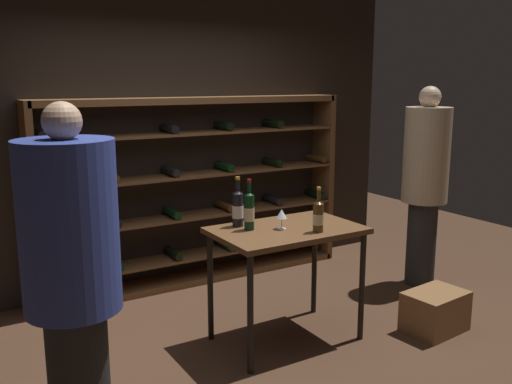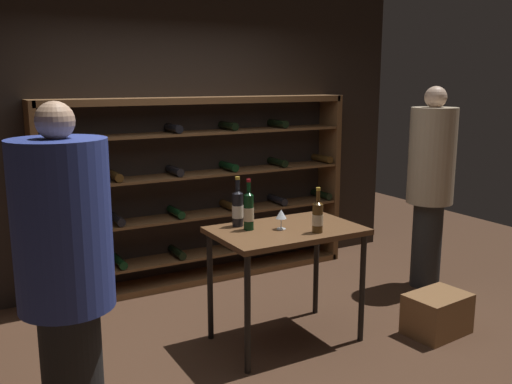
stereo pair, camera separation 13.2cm
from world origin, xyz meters
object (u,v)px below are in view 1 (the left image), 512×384
object	(u,v)px
tasting_table	(287,241)
person_guest_khaki	(425,177)
wine_crate	(435,311)
wine_bottle_green_slim	(249,211)
wine_glass_stemmed_right	(282,215)
wine_rack	(198,193)
person_guest_plum_blouse	(72,268)
wine_bottle_black_capsule	(318,216)
wine_bottle_amber_reserve	(238,208)

from	to	relation	value
tasting_table	person_guest_khaki	world-z (taller)	person_guest_khaki
wine_crate	wine_bottle_green_slim	distance (m)	1.71
person_guest_khaki	wine_crate	distance (m)	1.39
wine_glass_stemmed_right	wine_rack	bearing A→B (deg)	88.06
person_guest_plum_blouse	wine_bottle_black_capsule	world-z (taller)	person_guest_plum_blouse
person_guest_plum_blouse	wine_crate	world-z (taller)	person_guest_plum_blouse
person_guest_khaki	wine_bottle_amber_reserve	distance (m)	2.07
person_guest_khaki	wine_bottle_black_capsule	distance (m)	1.73
wine_crate	wine_bottle_amber_reserve	world-z (taller)	wine_bottle_amber_reserve
wine_rack	wine_bottle_black_capsule	distance (m)	1.73
wine_bottle_amber_reserve	wine_bottle_green_slim	bearing A→B (deg)	-80.46
tasting_table	wine_glass_stemmed_right	distance (m)	0.21
person_guest_khaki	wine_bottle_amber_reserve	xyz separation A→B (m)	(-2.07, -0.08, -0.03)
tasting_table	wine_crate	distance (m)	1.35
wine_bottle_amber_reserve	wine_bottle_green_slim	xyz separation A→B (m)	(0.02, -0.13, 0.00)
person_guest_plum_blouse	person_guest_khaki	world-z (taller)	person_guest_khaki
wine_bottle_amber_reserve	wine_crate	bearing A→B (deg)	-27.75
person_guest_plum_blouse	wine_bottle_green_slim	distance (m)	1.53
tasting_table	wine_bottle_amber_reserve	xyz separation A→B (m)	(-0.28, 0.23, 0.24)
tasting_table	person_guest_plum_blouse	distance (m)	1.76
wine_bottle_green_slim	person_guest_plum_blouse	bearing A→B (deg)	-156.43
person_guest_khaki	wine_crate	xyz separation A→B (m)	(-0.70, -0.80, -0.89)
wine_glass_stemmed_right	person_guest_khaki	bearing A→B (deg)	9.73
tasting_table	wine_bottle_amber_reserve	world-z (taller)	wine_bottle_amber_reserve
wine_bottle_black_capsule	wine_bottle_green_slim	xyz separation A→B (m)	(-0.39, 0.31, 0.02)
person_guest_plum_blouse	wine_crate	size ratio (longest dim) A/B	3.86
wine_rack	wine_bottle_amber_reserve	xyz separation A→B (m)	(-0.29, -1.29, 0.14)
wine_bottle_amber_reserve	wine_glass_stemmed_right	bearing A→B (deg)	-45.13
person_guest_plum_blouse	wine_glass_stemmed_right	size ratio (longest dim) A/B	12.53
person_guest_plum_blouse	wine_rack	bearing A→B (deg)	171.61
wine_glass_stemmed_right	wine_bottle_black_capsule	bearing A→B (deg)	-48.12
wine_rack	wine_bottle_amber_reserve	distance (m)	1.33
wine_glass_stemmed_right	wine_bottle_amber_reserve	bearing A→B (deg)	134.87
person_guest_khaki	wine_bottle_green_slim	bearing A→B (deg)	-158.87
person_guest_plum_blouse	wine_glass_stemmed_right	distance (m)	1.69
person_guest_khaki	wine_bottle_green_slim	distance (m)	2.06
wine_rack	wine_glass_stemmed_right	xyz separation A→B (m)	(-0.05, -1.52, 0.10)
wine_crate	wine_bottle_green_slim	bearing A→B (deg)	156.33
tasting_table	person_guest_khaki	xyz separation A→B (m)	(1.79, 0.31, 0.27)
wine_bottle_black_capsule	person_guest_khaki	bearing A→B (deg)	17.30
wine_bottle_green_slim	wine_glass_stemmed_right	distance (m)	0.24
wine_rack	wine_bottle_green_slim	world-z (taller)	wine_rack
person_guest_khaki	wine_rack	bearing A→B (deg)	161.17
wine_bottle_black_capsule	wine_rack	bearing A→B (deg)	94.26
tasting_table	wine_bottle_green_slim	bearing A→B (deg)	159.05
wine_rack	wine_glass_stemmed_right	bearing A→B (deg)	-91.94
person_guest_plum_blouse	person_guest_khaki	xyz separation A→B (m)	(3.45, 0.82, 0.03)
person_guest_khaki	wine_bottle_black_capsule	size ratio (longest dim) A/B	5.79
tasting_table	person_guest_khaki	distance (m)	1.83
tasting_table	wine_crate	xyz separation A→B (m)	(1.09, -0.49, -0.62)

